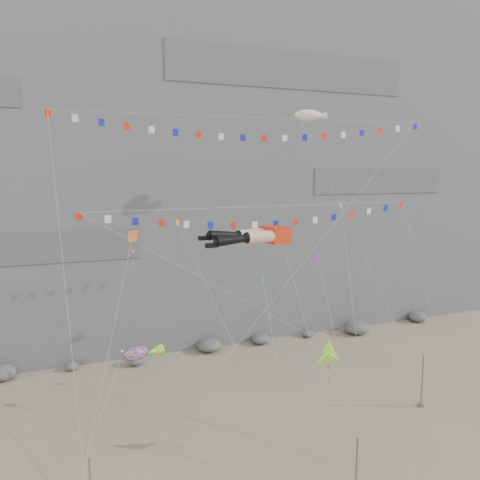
% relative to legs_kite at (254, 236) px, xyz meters
% --- Properties ---
extents(ground, '(120.00, 120.00, 0.00)m').
position_rel_legs_kite_xyz_m(ground, '(0.12, -4.38, -14.09)').
color(ground, gray).
rests_on(ground, ground).
extents(cliff, '(80.00, 28.00, 50.00)m').
position_rel_legs_kite_xyz_m(cliff, '(0.12, 27.62, 10.91)').
color(cliff, slate).
rests_on(cliff, ground).
extents(talus_boulders, '(60.00, 3.00, 1.20)m').
position_rel_legs_kite_xyz_m(talus_boulders, '(0.12, 12.62, -13.49)').
color(talus_boulders, slate).
rests_on(talus_boulders, ground).
extents(anchor_pole_center, '(0.12, 0.12, 4.33)m').
position_rel_legs_kite_xyz_m(anchor_pole_center, '(0.84, -13.12, -11.93)').
color(anchor_pole_center, slate).
rests_on(anchor_pole_center, ground).
extents(anchor_pole_right, '(0.12, 0.12, 4.37)m').
position_rel_legs_kite_xyz_m(anchor_pole_right, '(12.79, -5.09, -11.91)').
color(anchor_pole_right, slate).
rests_on(anchor_pole_right, ground).
extents(legs_kite, '(7.40, 13.20, 18.44)m').
position_rel_legs_kite_xyz_m(legs_kite, '(0.00, 0.00, 0.00)').
color(legs_kite, red).
rests_on(legs_kite, ground).
extents(flag_banner_upper, '(31.77, 13.84, 30.55)m').
position_rel_legs_kite_xyz_m(flag_banner_upper, '(1.28, 3.31, 9.43)').
color(flag_banner_upper, red).
rests_on(flag_banner_upper, ground).
extents(flag_banner_lower, '(28.71, 9.58, 22.58)m').
position_rel_legs_kite_xyz_m(flag_banner_lower, '(1.47, 1.09, 2.21)').
color(flag_banner_lower, red).
rests_on(flag_banner_lower, ground).
extents(harlequin_kite, '(5.72, 9.11, 17.38)m').
position_rel_legs_kite_xyz_m(harlequin_kite, '(-9.42, -0.23, 0.41)').
color(harlequin_kite, red).
rests_on(harlequin_kite, ground).
extents(fish_windsock, '(6.86, 6.38, 10.44)m').
position_rel_legs_kite_xyz_m(fish_windsock, '(-10.05, -4.26, -6.64)').
color(fish_windsock, '#EA5A0B').
rests_on(fish_windsock, ground).
extents(delta_kite, '(2.22, 5.98, 8.87)m').
position_rel_legs_kite_xyz_m(delta_kite, '(2.36, -7.55, -7.28)').
color(delta_kite, '#FFF60D').
rests_on(delta_kite, ground).
extents(blimp_windsock, '(7.41, 13.80, 27.97)m').
position_rel_legs_kite_xyz_m(blimp_windsock, '(8.59, 7.25, 10.31)').
color(blimp_windsock, '#FCEECF').
rests_on(blimp_windsock, ground).
extents(small_kite_a, '(4.75, 13.85, 20.48)m').
position_rel_legs_kite_xyz_m(small_kite_a, '(-5.36, 2.39, 0.62)').
color(small_kite_a, orange).
rests_on(small_kite_a, ground).
extents(small_kite_b, '(3.38, 11.71, 16.43)m').
position_rel_legs_kite_xyz_m(small_kite_b, '(6.38, 0.97, -2.48)').
color(small_kite_b, purple).
rests_on(small_kite_b, ground).
extents(small_kite_c, '(2.72, 10.50, 14.62)m').
position_rel_legs_kite_xyz_m(small_kite_c, '(0.45, -0.80, -3.54)').
color(small_kite_c, green).
rests_on(small_kite_c, ground).
extents(small_kite_d, '(7.67, 15.74, 22.94)m').
position_rel_legs_kite_xyz_m(small_kite_d, '(10.37, 3.74, 1.57)').
color(small_kite_d, yellow).
rests_on(small_kite_d, ground).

